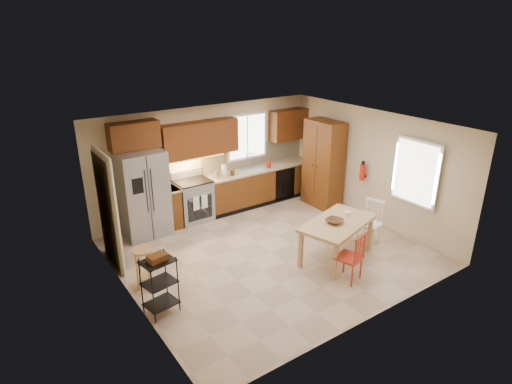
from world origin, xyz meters
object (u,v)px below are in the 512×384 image
at_px(chair_white, 369,223).
at_px(table_jar, 347,214).
at_px(soap_bottle, 269,164).
at_px(table_bowl, 334,223).
at_px(chair_red, 349,257).
at_px(pantry, 323,164).
at_px(bar_stool, 144,268).
at_px(fire_extinguisher, 362,172).
at_px(refrigerator, 143,194).
at_px(dining_table, 337,240).
at_px(range_stove, 193,201).
at_px(utility_cart, 160,286).

relative_size(chair_white, table_jar, 7.00).
bearing_deg(soap_bottle, table_bowl, -102.95).
bearing_deg(chair_white, chair_red, 101.63).
bearing_deg(soap_bottle, pantry, -43.45).
relative_size(chair_white, bar_stool, 1.24).
height_order(soap_bottle, pantry, pantry).
bearing_deg(fire_extinguisher, chair_red, -141.09).
bearing_deg(table_jar, fire_extinguisher, 33.83).
bearing_deg(refrigerator, fire_extinguisher, -24.52).
bearing_deg(table_jar, dining_table, -164.05).
distance_m(range_stove, fire_extinguisher, 3.83).
xyz_separation_m(refrigerator, bar_stool, (-0.75, -1.88, -0.55)).
relative_size(pantry, table_jar, 16.28).
bearing_deg(chair_red, range_stove, 89.64).
bearing_deg(table_bowl, refrigerator, 129.60).
distance_m(dining_table, chair_red, 0.74).
distance_m(refrigerator, table_jar, 4.13).
distance_m(refrigerator, bar_stool, 2.10).
height_order(soap_bottle, utility_cart, soap_bottle).
bearing_deg(refrigerator, bar_stool, -111.83).
distance_m(soap_bottle, table_bowl, 3.08).
height_order(fire_extinguisher, table_bowl, fire_extinguisher).
distance_m(chair_red, table_jar, 1.07).
distance_m(range_stove, dining_table, 3.39).
relative_size(refrigerator, table_bowl, 5.85).
bearing_deg(table_bowl, dining_table, 0.00).
relative_size(soap_bottle, table_jar, 1.48).
distance_m(pantry, utility_cart, 5.26).
bearing_deg(utility_cart, chair_white, -13.59).
height_order(soap_bottle, dining_table, soap_bottle).
relative_size(pantry, utility_cart, 2.20).
relative_size(fire_extinguisher, chair_red, 0.40).
bearing_deg(chair_red, bar_stool, 132.60).
xyz_separation_m(refrigerator, dining_table, (2.59, -3.01, -0.54)).
bearing_deg(utility_cart, dining_table, -15.47).
bearing_deg(chair_white, fire_extinguisher, -55.36).
xyz_separation_m(refrigerator, soap_bottle, (3.18, -0.02, 0.09)).
bearing_deg(utility_cart, table_bowl, -15.63).
height_order(chair_red, table_jar, chair_red).
xyz_separation_m(chair_red, table_jar, (0.69, 0.75, 0.34)).
bearing_deg(chair_white, table_jar, 69.05).
bearing_deg(dining_table, soap_bottle, 62.14).
bearing_deg(utility_cart, range_stove, 44.69).
bearing_deg(chair_white, table_bowl, 76.07).
bearing_deg(bar_stool, range_stove, 48.58).
height_order(chair_red, table_bowl, chair_red).
relative_size(range_stove, pantry, 0.44).
distance_m(table_bowl, table_jar, 0.44).
bearing_deg(table_jar, refrigerator, 135.08).
bearing_deg(soap_bottle, chair_white, -83.04).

